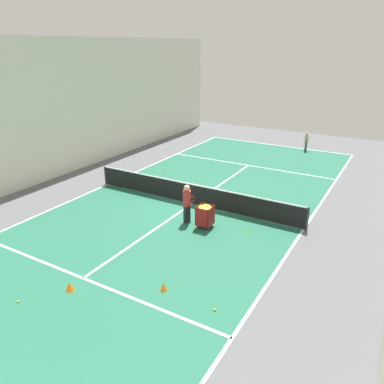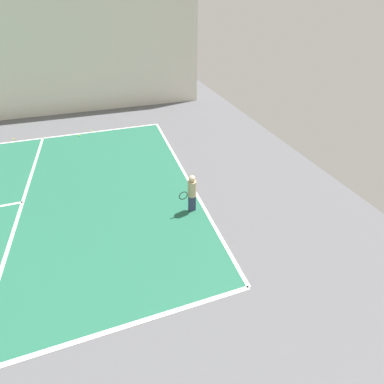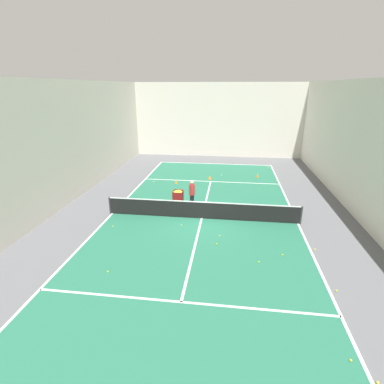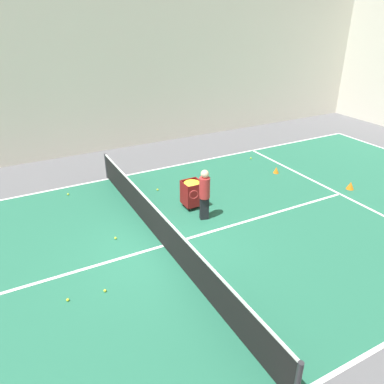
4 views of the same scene
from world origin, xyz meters
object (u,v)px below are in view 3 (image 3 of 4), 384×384
Objects in this scene: ball_cart at (178,195)px; training_cone_0 at (176,182)px; tennis_net at (202,210)px; coach_at_net at (192,191)px; training_cone_1 at (257,175)px.

training_cone_0 is (-0.92, 4.30, -0.53)m from ball_cart.
ball_cart is (-1.63, 1.77, 0.15)m from tennis_net.
coach_at_net is 8.10m from training_cone_1.
tennis_net is at bearing 38.75° from coach_at_net.
training_cone_0 is 6.63m from training_cone_1.
coach_at_net is at bearing -2.50° from ball_cart.
coach_at_net is 6.55× the size of training_cone_0.
training_cone_1 is (4.39, 6.76, -0.79)m from coach_at_net.
ball_cart reaches higher than training_cone_0.
coach_at_net is 1.76× the size of ball_cart.
tennis_net is 9.24m from training_cone_1.
training_cone_0 is 0.84× the size of training_cone_1.
tennis_net is at bearing -47.35° from ball_cart.
coach_at_net is 0.91m from ball_cart.
training_cone_0 is at bearing 112.80° from tennis_net.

